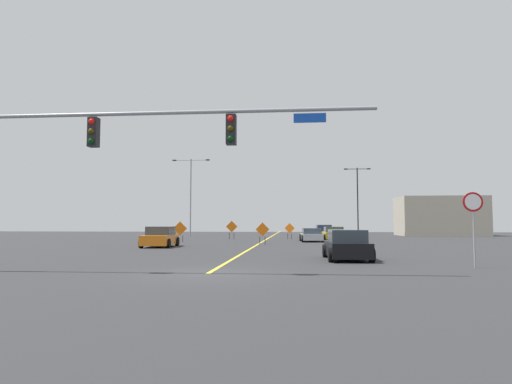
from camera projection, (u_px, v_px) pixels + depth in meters
name	position (u px, v px, depth m)	size (l,w,h in m)	color
ground	(208.00, 274.00, 14.71)	(132.83, 132.83, 0.00)	#2D2D30
road_centre_stripe	(270.00, 237.00, 51.37)	(0.16, 73.80, 0.01)	yellow
traffic_signal_assembly	(103.00, 141.00, 15.37)	(14.92, 0.44, 6.22)	gray
stop_sign	(473.00, 214.00, 16.77)	(0.76, 0.07, 2.91)	gray
street_lamp_far_right	(191.00, 191.00, 53.48)	(4.65, 0.24, 9.59)	gray
street_lamp_near_left	(358.00, 196.00, 55.89)	(3.36, 0.24, 8.79)	black
construction_sign_right_shoulder	(232.00, 228.00, 44.67)	(1.17, 0.28, 1.91)	orange
construction_sign_median_far	(262.00, 231.00, 34.41)	(1.08, 0.29, 1.74)	orange
construction_sign_median_near	(180.00, 229.00, 39.16)	(1.26, 0.18, 1.84)	orange
construction_sign_left_lane	(290.00, 229.00, 45.54)	(1.06, 0.30, 1.68)	orange
car_blue_passing	(323.00, 232.00, 49.06)	(2.13, 4.47, 1.48)	#1E389E
car_yellow_far	(333.00, 234.00, 42.76)	(2.21, 4.53, 1.32)	gold
car_black_near	(347.00, 246.00, 20.28)	(2.07, 3.99, 1.40)	black
car_orange_distant	(160.00, 237.00, 31.02)	(2.29, 4.18, 1.45)	orange
car_silver_approaching	(311.00, 235.00, 39.53)	(2.17, 3.95, 1.22)	#B7BABF
roadside_building_east	(440.00, 216.00, 57.91)	(10.71, 6.44, 5.15)	#B2A893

